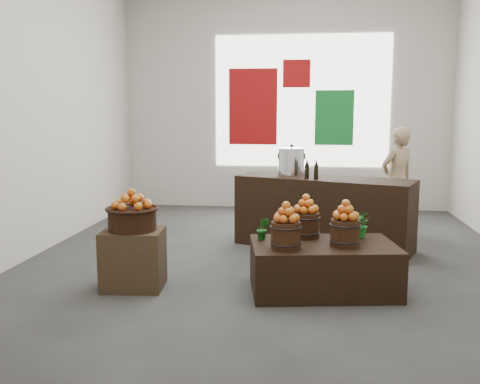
# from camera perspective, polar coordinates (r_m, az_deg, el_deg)

# --- Properties ---
(ground) EXTENTS (7.00, 7.00, 0.00)m
(ground) POSITION_cam_1_polar(r_m,az_deg,el_deg) (6.81, 3.49, -6.83)
(ground) COLOR #3B3C39
(ground) RESTS_ON ground
(back_wall) EXTENTS (6.00, 0.04, 4.00)m
(back_wall) POSITION_cam_1_polar(r_m,az_deg,el_deg) (10.07, 4.86, 9.61)
(back_wall) COLOR beige
(back_wall) RESTS_ON ground
(back_opening) EXTENTS (3.20, 0.02, 2.40)m
(back_opening) POSITION_cam_1_polar(r_m,az_deg,el_deg) (10.04, 6.59, 9.59)
(back_opening) COLOR white
(back_opening) RESTS_ON back_wall
(deco_red_left) EXTENTS (0.90, 0.04, 1.40)m
(deco_red_left) POSITION_cam_1_polar(r_m,az_deg,el_deg) (10.08, 1.40, 9.07)
(deco_red_left) COLOR maroon
(deco_red_left) RESTS_ON back_wall
(deco_green_right) EXTENTS (0.70, 0.04, 1.00)m
(deco_green_right) POSITION_cam_1_polar(r_m,az_deg,el_deg) (10.04, 10.02, 7.81)
(deco_green_right) COLOR #116E27
(deco_green_right) RESTS_ON back_wall
(deco_red_upper) EXTENTS (0.50, 0.04, 0.50)m
(deco_red_upper) POSITION_cam_1_polar(r_m,az_deg,el_deg) (10.06, 6.06, 12.45)
(deco_red_upper) COLOR maroon
(deco_red_upper) RESTS_ON back_wall
(crate) EXTENTS (0.65, 0.55, 0.61)m
(crate) POSITION_cam_1_polar(r_m,az_deg,el_deg) (5.65, -11.30, -7.02)
(crate) COLOR #453520
(crate) RESTS_ON ground
(wicker_basket) EXTENTS (0.49, 0.49, 0.22)m
(wicker_basket) POSITION_cam_1_polar(r_m,az_deg,el_deg) (5.55, -11.43, -2.89)
(wicker_basket) COLOR black
(wicker_basket) RESTS_ON crate
(apples_in_basket) EXTENTS (0.38, 0.38, 0.20)m
(apples_in_basket) POSITION_cam_1_polar(r_m,az_deg,el_deg) (5.52, -11.49, -0.72)
(apples_in_basket) COLOR #A10509
(apples_in_basket) RESTS_ON wicker_basket
(display_table) EXTENTS (1.55, 1.09, 0.50)m
(display_table) POSITION_cam_1_polar(r_m,az_deg,el_deg) (5.52, 8.85, -7.94)
(display_table) COLOR black
(display_table) RESTS_ON ground
(apple_bucket_front_left) EXTENTS (0.29, 0.29, 0.26)m
(apple_bucket_front_left) POSITION_cam_1_polar(r_m,az_deg,el_deg) (5.17, 4.90, -4.64)
(apple_bucket_front_left) COLOR #35190E
(apple_bucket_front_left) RESTS_ON display_table
(apples_in_bucket_front_left) EXTENTS (0.21, 0.21, 0.19)m
(apples_in_bucket_front_left) POSITION_cam_1_polar(r_m,az_deg,el_deg) (5.12, 4.93, -2.15)
(apples_in_bucket_front_left) COLOR #A10509
(apples_in_bucket_front_left) RESTS_ON apple_bucket_front_left
(apple_bucket_front_right) EXTENTS (0.29, 0.29, 0.26)m
(apple_bucket_front_right) POSITION_cam_1_polar(r_m,az_deg,el_deg) (5.36, 11.14, -4.31)
(apple_bucket_front_right) COLOR #35190E
(apple_bucket_front_right) RESTS_ON display_table
(apples_in_bucket_front_right) EXTENTS (0.21, 0.21, 0.19)m
(apples_in_bucket_front_right) POSITION_cam_1_polar(r_m,az_deg,el_deg) (5.31, 11.21, -1.90)
(apples_in_bucket_front_right) COLOR #A10509
(apples_in_bucket_front_right) RESTS_ON apple_bucket_front_right
(apple_bucket_rear) EXTENTS (0.29, 0.29, 0.26)m
(apple_bucket_rear) POSITION_cam_1_polar(r_m,az_deg,el_deg) (5.65, 7.01, -3.53)
(apple_bucket_rear) COLOR #35190E
(apple_bucket_rear) RESTS_ON display_table
(apples_in_bucket_rear) EXTENTS (0.21, 0.21, 0.19)m
(apples_in_bucket_rear) POSITION_cam_1_polar(r_m,az_deg,el_deg) (5.61, 7.05, -1.25)
(apples_in_bucket_rear) COLOR #A10509
(apples_in_bucket_rear) RESTS_ON apple_bucket_rear
(herb_garnish_right) EXTENTS (0.33, 0.31, 0.30)m
(herb_garnish_right) POSITION_cam_1_polar(r_m,az_deg,el_deg) (5.73, 12.69, -3.36)
(herb_garnish_right) COLOR #145F19
(herb_garnish_right) RESTS_ON display_table
(herb_garnish_left) EXTENTS (0.13, 0.11, 0.24)m
(herb_garnish_left) POSITION_cam_1_polar(r_m,az_deg,el_deg) (5.51, 2.46, -3.93)
(herb_garnish_left) COLOR #145F19
(herb_garnish_left) RESTS_ON display_table
(counter) EXTENTS (2.42, 1.52, 0.95)m
(counter) POSITION_cam_1_polar(r_m,az_deg,el_deg) (7.21, 8.90, -2.21)
(counter) COLOR black
(counter) RESTS_ON ground
(stock_pot_left) EXTENTS (0.36, 0.36, 0.36)m
(stock_pot_left) POSITION_cam_1_polar(r_m,az_deg,el_deg) (7.29, 5.51, 3.14)
(stock_pot_left) COLOR silver
(stock_pot_left) RESTS_ON counter
(oil_cruets) EXTENTS (0.18, 0.12, 0.26)m
(oil_cruets) POSITION_cam_1_polar(r_m,az_deg,el_deg) (6.91, 8.37, 2.40)
(oil_cruets) COLOR black
(oil_cruets) RESTS_ON counter
(shopper) EXTENTS (0.69, 0.64, 1.59)m
(shopper) POSITION_cam_1_polar(r_m,az_deg,el_deg) (8.32, 16.40, 1.21)
(shopper) COLOR #927859
(shopper) RESTS_ON ground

